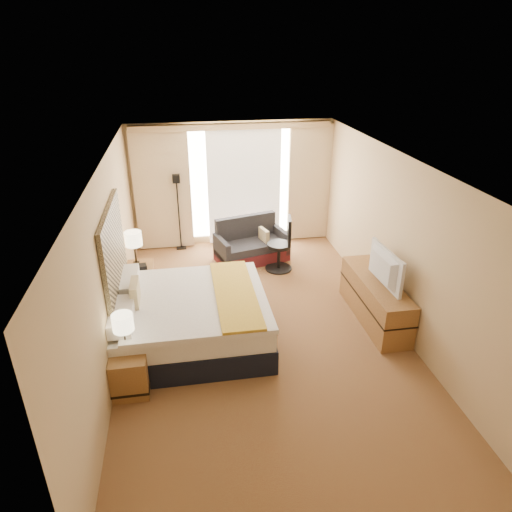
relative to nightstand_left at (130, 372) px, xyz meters
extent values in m
cube|color=#562518|center=(1.87, 1.05, -0.28)|extent=(4.20, 7.00, 0.02)
cube|color=white|center=(1.87, 1.05, 2.33)|extent=(4.20, 7.00, 0.02)
cube|color=tan|center=(1.87, 4.55, 1.02)|extent=(4.20, 0.02, 2.60)
cube|color=tan|center=(1.87, -2.45, 1.02)|extent=(4.20, 0.02, 2.60)
cube|color=tan|center=(-0.23, 1.05, 1.02)|extent=(0.02, 7.00, 2.60)
cube|color=tan|center=(3.97, 1.05, 1.02)|extent=(0.02, 7.00, 2.60)
cube|color=black|center=(-0.19, 1.25, 1.01)|extent=(0.06, 1.85, 1.50)
cube|color=olive|center=(0.00, 0.00, 0.00)|extent=(0.45, 0.52, 0.55)
cube|color=olive|center=(0.00, 2.50, 0.00)|extent=(0.45, 0.52, 0.55)
cube|color=olive|center=(3.70, 1.05, 0.07)|extent=(0.50, 1.80, 0.70)
cube|color=silver|center=(2.12, 4.52, 1.04)|extent=(2.30, 0.02, 2.30)
cube|color=beige|center=(0.42, 4.43, 0.99)|extent=(1.15, 0.09, 2.50)
cube|color=beige|center=(3.52, 4.43, 0.99)|extent=(0.90, 0.09, 2.50)
cube|color=white|center=(2.12, 4.48, 0.99)|extent=(1.55, 0.04, 2.50)
cube|color=tan|center=(1.87, 4.39, 2.25)|extent=(4.00, 0.16, 0.12)
cube|color=black|center=(0.82, 0.94, -0.09)|extent=(2.17, 1.97, 0.36)
cube|color=white|center=(0.82, 0.94, 0.24)|extent=(2.12, 1.91, 0.31)
cube|color=white|center=(0.90, 0.94, 0.42)|extent=(1.99, 1.99, 0.07)
cube|color=gold|center=(1.46, 0.94, 0.47)|extent=(0.57, 1.99, 0.04)
cube|color=white|center=(-0.08, 0.46, 0.55)|extent=(0.29, 0.81, 0.19)
cube|color=white|center=(-0.08, 1.41, 0.55)|extent=(0.29, 0.81, 0.19)
cube|color=#F0E7C6|center=(0.06, 0.94, 0.59)|extent=(0.10, 0.43, 0.37)
cube|color=#52171D|center=(2.12, 3.50, -0.15)|extent=(1.53, 1.08, 0.25)
cube|color=#2C2C31|center=(2.13, 3.45, 0.05)|extent=(1.40, 0.91, 0.16)
cube|color=#2C2C31|center=(2.04, 3.79, 0.32)|extent=(1.28, 0.48, 0.54)
cube|color=#2C2C31|center=(1.50, 3.33, 0.08)|extent=(0.29, 0.74, 0.45)
cube|color=#2C2C31|center=(2.74, 3.67, 0.08)|extent=(0.29, 0.74, 0.45)
cube|color=#F0E7C6|center=(2.37, 3.52, 0.22)|extent=(0.17, 0.36, 0.32)
cube|color=black|center=(0.71, 4.35, -0.26)|extent=(0.20, 0.20, 0.02)
cylinder|color=black|center=(0.71, 4.35, 0.47)|extent=(0.03, 0.03, 1.44)
cube|color=black|center=(0.71, 4.35, 1.26)|extent=(0.15, 0.15, 0.17)
cylinder|color=black|center=(2.57, 3.01, -0.26)|extent=(0.52, 0.52, 0.03)
cylinder|color=black|center=(2.57, 3.01, -0.01)|extent=(0.06, 0.06, 0.47)
cylinder|color=black|center=(2.57, 3.01, 0.23)|extent=(0.46, 0.46, 0.07)
cube|color=black|center=(2.75, 2.98, 0.53)|extent=(0.13, 0.42, 0.52)
cube|color=black|center=(-0.01, 0.07, 0.29)|extent=(0.09, 0.09, 0.04)
cylinder|color=black|center=(-0.01, 0.07, 0.47)|extent=(0.03, 0.03, 0.32)
cylinder|color=#FDF0BE|center=(-0.01, 0.07, 0.71)|extent=(0.26, 0.26, 0.22)
cube|color=black|center=(-0.06, 2.55, 0.30)|extent=(0.10, 0.10, 0.04)
cylinder|color=black|center=(-0.06, 2.55, 0.50)|extent=(0.03, 0.03, 0.36)
cylinder|color=#FDF0BE|center=(-0.06, 2.55, 0.76)|extent=(0.29, 0.29, 0.25)
cube|color=#7EA2C2|center=(0.01, 0.14, 0.33)|extent=(0.14, 0.14, 0.10)
cube|color=black|center=(0.03, 2.35, 0.31)|extent=(0.22, 0.19, 0.08)
imported|color=black|center=(3.65, 0.92, 0.71)|extent=(0.17, 0.99, 0.57)
camera|label=1|loc=(0.80, -4.76, 3.80)|focal=32.00mm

